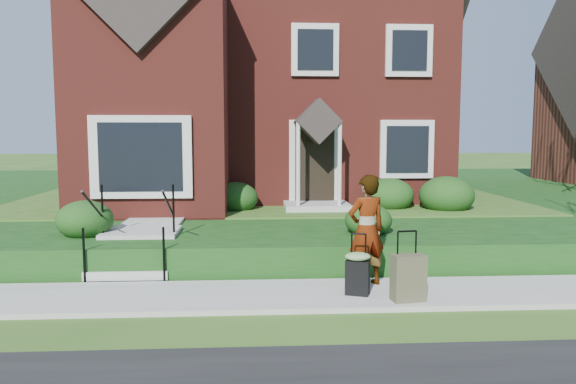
{
  "coord_description": "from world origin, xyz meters",
  "views": [
    {
      "loc": [
        -0.33,
        -8.39,
        2.53
      ],
      "look_at": [
        0.28,
        2.0,
        1.43
      ],
      "focal_mm": 35.0,
      "sensor_mm": 36.0,
      "label": 1
    }
  ],
  "objects": [
    {
      "name": "ground",
      "position": [
        0.0,
        0.0,
        0.0
      ],
      "size": [
        120.0,
        120.0,
        0.0
      ],
      "primitive_type": "plane",
      "color": "#2D5119",
      "rests_on": "ground"
    },
    {
      "name": "sidewalk",
      "position": [
        0.0,
        0.0,
        0.04
      ],
      "size": [
        60.0,
        1.6,
        0.08
      ],
      "primitive_type": "cube",
      "color": "#9E9B93",
      "rests_on": "ground"
    },
    {
      "name": "terrace",
      "position": [
        4.0,
        10.9,
        0.3
      ],
      "size": [
        44.0,
        20.0,
        0.6
      ],
      "primitive_type": "cube",
      "color": "#10380F",
      "rests_on": "ground"
    },
    {
      "name": "walkway",
      "position": [
        -2.5,
        5.0,
        0.63
      ],
      "size": [
        1.2,
        6.0,
        0.06
      ],
      "primitive_type": "cube",
      "color": "#9E9B93",
      "rests_on": "terrace"
    },
    {
      "name": "main_house",
      "position": [
        -0.21,
        9.61,
        5.26
      ],
      "size": [
        10.4,
        10.2,
        9.4
      ],
      "color": "maroon",
      "rests_on": "terrace"
    },
    {
      "name": "front_steps",
      "position": [
        -2.5,
        1.84,
        0.47
      ],
      "size": [
        1.4,
        2.02,
        1.5
      ],
      "color": "#9E9B93",
      "rests_on": "ground"
    },
    {
      "name": "foundation_shrubs",
      "position": [
        -0.09,
        4.77,
        1.06
      ],
      "size": [
        9.86,
        4.5,
        1.07
      ],
      "color": "#113610",
      "rests_on": "terrace"
    },
    {
      "name": "woman",
      "position": [
        1.45,
        0.4,
        0.97
      ],
      "size": [
        0.76,
        0.62,
        1.79
      ],
      "primitive_type": "imported",
      "rotation": [
        0.0,
        0.0,
        3.47
      ],
      "color": "#999999",
      "rests_on": "sidewalk"
    },
    {
      "name": "suitcase_black",
      "position": [
        1.21,
        -0.17,
        0.45
      ],
      "size": [
        0.48,
        0.44,
        0.94
      ],
      "rotation": [
        0.0,
        0.0,
        -0.36
      ],
      "color": "black",
      "rests_on": "sidewalk"
    },
    {
      "name": "suitcase_olive",
      "position": [
        1.89,
        -0.51,
        0.42
      ],
      "size": [
        0.51,
        0.33,
        1.03
      ],
      "rotation": [
        0.0,
        0.0,
        0.14
      ],
      "color": "#4A4931",
      "rests_on": "sidewalk"
    }
  ]
}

